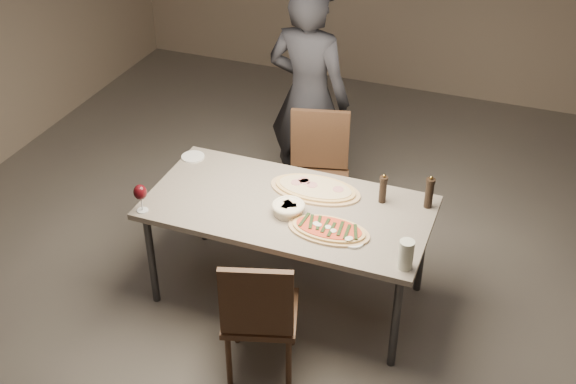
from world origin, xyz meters
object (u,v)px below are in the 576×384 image
(bread_basket, at_px, (288,208))
(diner, at_px, (309,99))
(pepper_mill_left, at_px, (383,189))
(ham_pizza, at_px, (315,189))
(zucchini_pizza, at_px, (329,230))
(chair_near, at_px, (259,312))
(chair_far, at_px, (318,168))
(carafe, at_px, (406,254))
(dining_table, at_px, (288,212))

(bread_basket, relative_size, diner, 0.12)
(pepper_mill_left, distance_m, diner, 1.23)
(ham_pizza, relative_size, bread_basket, 2.90)
(zucchini_pizza, distance_m, bread_basket, 0.31)
(zucchini_pizza, xyz_separation_m, ham_pizza, (-0.22, 0.39, -0.00))
(chair_near, bearing_deg, chair_far, 79.10)
(ham_pizza, relative_size, chair_far, 0.64)
(carafe, bearing_deg, bread_basket, 162.39)
(dining_table, bearing_deg, ham_pizza, 63.42)
(dining_table, xyz_separation_m, ham_pizza, (0.11, 0.22, 0.07))
(ham_pizza, height_order, carafe, carafe)
(zucchini_pizza, relative_size, pepper_mill_left, 2.47)
(pepper_mill_left, distance_m, carafe, 0.65)
(ham_pizza, bearing_deg, chair_near, -66.94)
(pepper_mill_left, height_order, chair_far, pepper_mill_left)
(chair_far, distance_m, diner, 0.56)
(dining_table, bearing_deg, chair_near, -82.25)
(carafe, relative_size, chair_near, 0.20)
(dining_table, height_order, chair_near, chair_near)
(dining_table, distance_m, carafe, 0.91)
(zucchini_pizza, relative_size, chair_near, 0.56)
(ham_pizza, distance_m, diner, 1.04)
(dining_table, xyz_separation_m, bread_basket, (0.04, -0.08, 0.10))
(zucchini_pizza, xyz_separation_m, carafe, (0.50, -0.16, 0.07))
(ham_pizza, xyz_separation_m, diner, (-0.38, 0.95, 0.14))
(chair_far, bearing_deg, dining_table, 80.78)
(ham_pizza, bearing_deg, chair_far, 130.10)
(zucchini_pizza, distance_m, chair_far, 1.09)
(pepper_mill_left, bearing_deg, diner, 131.84)
(ham_pizza, relative_size, pepper_mill_left, 2.95)
(dining_table, bearing_deg, pepper_mill_left, 24.50)
(pepper_mill_left, xyz_separation_m, carafe, (0.28, -0.59, -0.01))
(dining_table, xyz_separation_m, zucchini_pizza, (0.33, -0.18, 0.07))
(ham_pizza, bearing_deg, carafe, -13.82)
(chair_near, distance_m, chair_far, 1.55)
(dining_table, bearing_deg, carafe, -22.08)
(ham_pizza, height_order, diner, diner)
(ham_pizza, xyz_separation_m, pepper_mill_left, (0.44, 0.03, 0.08))
(bread_basket, bearing_deg, pepper_mill_left, 33.11)
(dining_table, xyz_separation_m, pepper_mill_left, (0.55, 0.25, 0.15))
(zucchini_pizza, height_order, chair_near, chair_near)
(zucchini_pizza, bearing_deg, bread_basket, 142.82)
(dining_table, relative_size, diner, 0.99)
(bread_basket, distance_m, chair_far, 0.94)
(carafe, distance_m, diner, 1.87)
(pepper_mill_left, bearing_deg, zucchini_pizza, -117.09)
(carafe, height_order, chair_far, chair_far)
(dining_table, distance_m, chair_near, 0.76)
(dining_table, xyz_separation_m, diner, (-0.28, 1.17, 0.21))
(bread_basket, height_order, pepper_mill_left, pepper_mill_left)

